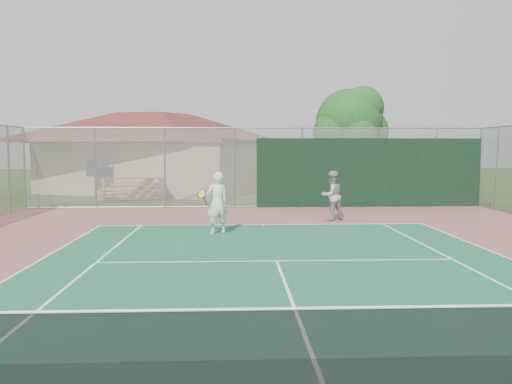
% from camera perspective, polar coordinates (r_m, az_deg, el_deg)
% --- Properties ---
extents(tennis_net, '(11.85, 0.08, 1.10)m').
position_cam_1_polar(tennis_net, '(5.38, 8.45, -17.93)').
color(tennis_net, gray).
rests_on(tennis_net, ground).
extents(back_fence, '(20.08, 0.11, 3.53)m').
position_cam_1_polar(back_fence, '(22.07, 5.55, 2.55)').
color(back_fence, gray).
rests_on(back_fence, ground).
extents(clubhouse, '(15.22, 12.80, 5.59)m').
position_cam_1_polar(clubhouse, '(30.90, -11.38, 5.34)').
color(clubhouse, tan).
rests_on(clubhouse, ground).
extents(bleachers, '(3.52, 2.63, 1.13)m').
position_cam_1_polar(bleachers, '(25.77, -13.98, 0.39)').
color(bleachers, '#B82F2A').
rests_on(bleachers, ground).
extents(tree, '(4.19, 3.97, 5.84)m').
position_cam_1_polar(tree, '(27.06, 10.77, 7.53)').
color(tree, '#352413').
rests_on(tree, ground).
extents(player_white_front, '(1.05, 0.84, 1.88)m').
position_cam_1_polar(player_white_front, '(15.10, -4.48, -1.32)').
color(player_white_front, white).
rests_on(player_white_front, ground).
extents(player_grey_back, '(1.07, 0.98, 1.79)m').
position_cam_1_polar(player_grey_back, '(18.14, 8.66, -0.47)').
color(player_grey_back, '#9A9C9E').
rests_on(player_grey_back, ground).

